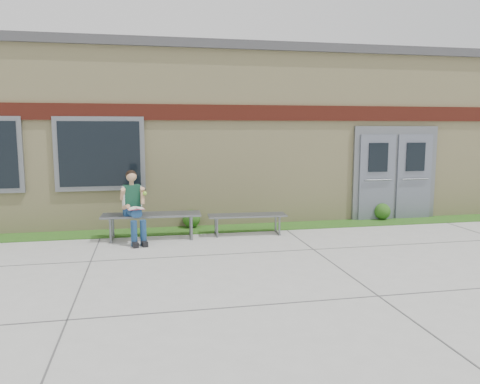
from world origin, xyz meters
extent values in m
plane|color=#9E9E99|center=(0.00, 0.00, 0.00)|extent=(80.00, 80.00, 0.00)
cube|color=#134512|center=(0.00, 2.60, 0.01)|extent=(16.00, 0.80, 0.02)
cube|color=beige|center=(0.00, 6.00, 2.00)|extent=(16.00, 6.00, 4.00)
cube|color=#3F3F42|center=(0.00, 6.00, 4.10)|extent=(16.20, 6.20, 0.20)
cube|color=maroon|center=(0.00, 2.97, 2.60)|extent=(16.00, 0.06, 0.35)
cube|color=slate|center=(-3.00, 2.96, 1.70)|extent=(1.90, 0.08, 1.60)
cube|color=black|center=(-3.00, 2.92, 1.70)|extent=(1.70, 0.04, 1.40)
cube|color=slate|center=(4.00, 2.96, 1.15)|extent=(2.20, 0.08, 2.30)
cube|color=slate|center=(3.50, 2.91, 1.05)|extent=(0.92, 0.06, 2.10)
cube|color=slate|center=(4.50, 2.91, 1.05)|extent=(0.92, 0.06, 2.10)
cube|color=slate|center=(-1.95, 1.99, 0.50)|extent=(2.01, 0.64, 0.04)
cube|color=slate|center=(-2.74, 1.99, 0.23)|extent=(0.07, 0.56, 0.45)
cube|color=slate|center=(-1.15, 1.99, 0.23)|extent=(0.07, 0.56, 0.45)
cube|color=slate|center=(0.05, 1.99, 0.41)|extent=(1.68, 0.54, 0.03)
cube|color=slate|center=(-0.61, 1.99, 0.19)|extent=(0.06, 0.46, 0.38)
cube|color=slate|center=(0.72, 1.99, 0.19)|extent=(0.06, 0.46, 0.38)
cube|color=navy|center=(-2.33, 1.94, 0.60)|extent=(0.38, 0.30, 0.16)
cube|color=#0E362B|center=(-2.32, 1.92, 0.90)|extent=(0.35, 0.26, 0.46)
sphere|color=tan|center=(-2.32, 1.91, 1.30)|extent=(0.25, 0.25, 0.21)
sphere|color=black|center=(-2.33, 1.93, 1.32)|extent=(0.26, 0.26, 0.22)
cylinder|color=navy|center=(-2.36, 1.67, 0.62)|extent=(0.23, 0.44, 0.15)
cylinder|color=navy|center=(-2.19, 1.70, 0.62)|extent=(0.23, 0.44, 0.15)
cylinder|color=navy|center=(-2.29, 1.44, 0.25)|extent=(0.12, 0.12, 0.50)
cylinder|color=navy|center=(-2.12, 1.47, 0.25)|extent=(0.12, 0.12, 0.50)
cube|color=black|center=(-2.28, 1.37, 0.05)|extent=(0.15, 0.27, 0.10)
cube|color=black|center=(-2.10, 1.41, 0.05)|extent=(0.15, 0.27, 0.10)
cylinder|color=tan|center=(-2.50, 1.82, 0.96)|extent=(0.13, 0.23, 0.26)
cylinder|color=tan|center=(-2.13, 1.90, 0.96)|extent=(0.13, 0.23, 0.26)
cube|color=white|center=(-2.25, 1.57, 0.72)|extent=(0.35, 0.28, 0.01)
cube|color=#BC465B|center=(-2.25, 1.57, 0.70)|extent=(0.35, 0.29, 0.01)
sphere|color=#82C434|center=(-2.07, 1.77, 0.97)|extent=(0.08, 0.08, 0.08)
sphere|color=#134512|center=(-1.05, 2.85, 0.22)|extent=(0.40, 0.40, 0.40)
sphere|color=#134512|center=(3.65, 2.85, 0.22)|extent=(0.40, 0.40, 0.40)
camera|label=1|loc=(-2.04, -7.57, 2.25)|focal=35.00mm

